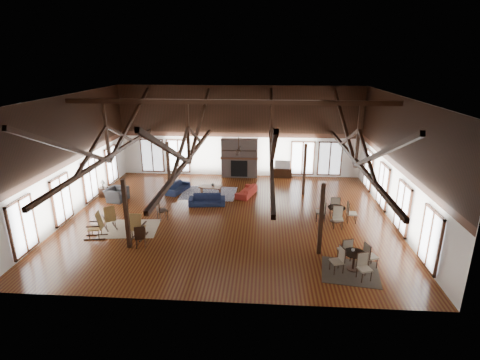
# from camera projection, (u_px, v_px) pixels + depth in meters

# --- Properties ---
(floor) EXTENTS (16.00, 16.00, 0.00)m
(floor) POSITION_uv_depth(u_px,v_px,m) (230.00, 216.00, 19.07)
(floor) COLOR brown
(floor) RESTS_ON ground
(ceiling) EXTENTS (16.00, 14.00, 0.02)m
(ceiling) POSITION_uv_depth(u_px,v_px,m) (229.00, 97.00, 17.18)
(ceiling) COLOR black
(ceiling) RESTS_ON wall_back
(wall_back) EXTENTS (16.00, 0.02, 6.00)m
(wall_back) POSITION_uv_depth(u_px,v_px,m) (240.00, 132.00, 24.75)
(wall_back) COLOR white
(wall_back) RESTS_ON floor
(wall_front) EXTENTS (16.00, 0.02, 6.00)m
(wall_front) POSITION_uv_depth(u_px,v_px,m) (208.00, 219.00, 11.49)
(wall_front) COLOR white
(wall_front) RESTS_ON floor
(wall_left) EXTENTS (0.02, 14.00, 6.00)m
(wall_left) POSITION_uv_depth(u_px,v_px,m) (70.00, 157.00, 18.64)
(wall_left) COLOR white
(wall_left) RESTS_ON floor
(wall_right) EXTENTS (0.02, 14.00, 6.00)m
(wall_right) POSITION_uv_depth(u_px,v_px,m) (399.00, 163.00, 17.60)
(wall_right) COLOR white
(wall_right) RESTS_ON floor
(roof_truss) EXTENTS (15.60, 14.07, 3.14)m
(roof_truss) POSITION_uv_depth(u_px,v_px,m) (230.00, 139.00, 17.80)
(roof_truss) COLOR black
(roof_truss) RESTS_ON wall_back
(post_grid) EXTENTS (8.16, 7.16, 3.05)m
(post_grid) POSITION_uv_depth(u_px,v_px,m) (230.00, 188.00, 18.59)
(post_grid) COLOR black
(post_grid) RESTS_ON floor
(fireplace) EXTENTS (2.50, 0.69, 2.60)m
(fireplace) POSITION_uv_depth(u_px,v_px,m) (239.00, 158.00, 24.98)
(fireplace) COLOR #736058
(fireplace) RESTS_ON floor
(ceiling_fan) EXTENTS (1.60, 1.60, 0.75)m
(ceiling_fan) POSITION_uv_depth(u_px,v_px,m) (239.00, 150.00, 16.91)
(ceiling_fan) COLOR black
(ceiling_fan) RESTS_ON roof_truss
(sofa_navy_front) EXTENTS (2.05, 0.97, 0.58)m
(sofa_navy_front) POSITION_uv_depth(u_px,v_px,m) (207.00, 200.00, 20.46)
(sofa_navy_front) COLOR #151D3C
(sofa_navy_front) RESTS_ON floor
(sofa_navy_left) EXTENTS (1.98, 1.23, 0.54)m
(sofa_navy_left) POSITION_uv_depth(u_px,v_px,m) (178.00, 187.00, 22.47)
(sofa_navy_left) COLOR #161E3C
(sofa_navy_left) RESTS_ON floor
(sofa_orange) EXTENTS (2.01, 1.27, 0.55)m
(sofa_orange) POSITION_uv_depth(u_px,v_px,m) (246.00, 191.00, 21.86)
(sofa_orange) COLOR maroon
(sofa_orange) RESTS_ON floor
(coffee_table) EXTENTS (1.38, 0.86, 0.49)m
(coffee_table) POSITION_uv_depth(u_px,v_px,m) (211.00, 187.00, 21.99)
(coffee_table) COLOR brown
(coffee_table) RESTS_ON floor
(vase) EXTENTS (0.21, 0.21, 0.18)m
(vase) POSITION_uv_depth(u_px,v_px,m) (213.00, 184.00, 22.02)
(vase) COLOR #B2B2B2
(vase) RESTS_ON coffee_table
(armchair) EXTENTS (1.30, 1.19, 0.74)m
(armchair) POSITION_uv_depth(u_px,v_px,m) (117.00, 194.00, 21.05)
(armchair) COLOR #2F2F31
(armchair) RESTS_ON floor
(side_table_lamp) EXTENTS (0.41, 0.41, 1.05)m
(side_table_lamp) POSITION_uv_depth(u_px,v_px,m) (103.00, 190.00, 21.63)
(side_table_lamp) COLOR black
(side_table_lamp) RESTS_ON floor
(rocking_chair_a) EXTENTS (0.90, 0.99, 1.14)m
(rocking_chair_a) POSITION_uv_depth(u_px,v_px,m) (110.00, 218.00, 17.57)
(rocking_chair_a) COLOR olive
(rocking_chair_a) RESTS_ON floor
(rocking_chair_b) EXTENTS (0.59, 0.99, 1.22)m
(rocking_chair_b) POSITION_uv_depth(u_px,v_px,m) (137.00, 227.00, 16.59)
(rocking_chair_b) COLOR olive
(rocking_chair_b) RESTS_ON floor
(rocking_chair_c) EXTENTS (1.02, 0.65, 1.23)m
(rocking_chair_c) POSITION_uv_depth(u_px,v_px,m) (97.00, 226.00, 16.66)
(rocking_chair_c) COLOR olive
(rocking_chair_c) RESTS_ON floor
(side_chair_a) EXTENTS (0.65, 0.65, 1.11)m
(side_chair_a) POSITION_uv_depth(u_px,v_px,m) (160.00, 208.00, 18.42)
(side_chair_a) COLOR black
(side_chair_a) RESTS_ON floor
(side_chair_b) EXTENTS (0.54, 0.54, 1.03)m
(side_chair_b) POSITION_uv_depth(u_px,v_px,m) (140.00, 235.00, 15.76)
(side_chair_b) COLOR black
(side_chair_b) RESTS_ON floor
(cafe_table_near) EXTENTS (1.94, 1.94, 0.99)m
(cafe_table_near) POSITION_uv_depth(u_px,v_px,m) (354.00, 258.00, 14.18)
(cafe_table_near) COLOR black
(cafe_table_near) RESTS_ON floor
(cafe_table_far) EXTENTS (1.99, 1.99, 1.03)m
(cafe_table_far) POSITION_uv_depth(u_px,v_px,m) (336.00, 212.00, 18.33)
(cafe_table_far) COLOR black
(cafe_table_far) RESTS_ON floor
(cup_near) EXTENTS (0.15, 0.15, 0.10)m
(cup_near) POSITION_uv_depth(u_px,v_px,m) (353.00, 250.00, 14.19)
(cup_near) COLOR #B2B2B2
(cup_near) RESTS_ON cafe_table_near
(cup_far) EXTENTS (0.12, 0.12, 0.09)m
(cup_far) POSITION_uv_depth(u_px,v_px,m) (336.00, 207.00, 18.19)
(cup_far) COLOR #B2B2B2
(cup_far) RESTS_ON cafe_table_far
(tv_console) EXTENTS (1.22, 0.46, 0.61)m
(tv_console) POSITION_uv_depth(u_px,v_px,m) (282.00, 173.00, 25.17)
(tv_console) COLOR black
(tv_console) RESTS_ON floor
(television) EXTENTS (1.00, 0.23, 0.57)m
(television) POSITION_uv_depth(u_px,v_px,m) (283.00, 164.00, 24.99)
(television) COLOR #B2B2B2
(television) RESTS_ON tv_console
(rug_tan) EXTENTS (2.77, 2.27, 0.01)m
(rug_tan) POSITION_uv_depth(u_px,v_px,m) (130.00, 229.00, 17.70)
(rug_tan) COLOR tan
(rug_tan) RESTS_ON floor
(rug_navy) EXTENTS (3.26, 2.49, 0.01)m
(rug_navy) POSITION_uv_depth(u_px,v_px,m) (209.00, 193.00, 22.27)
(rug_navy) COLOR #191946
(rug_navy) RESTS_ON floor
(rug_dark) EXTENTS (2.35, 2.19, 0.01)m
(rug_dark) POSITION_uv_depth(u_px,v_px,m) (350.00, 272.00, 14.16)
(rug_dark) COLOR black
(rug_dark) RESTS_ON floor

